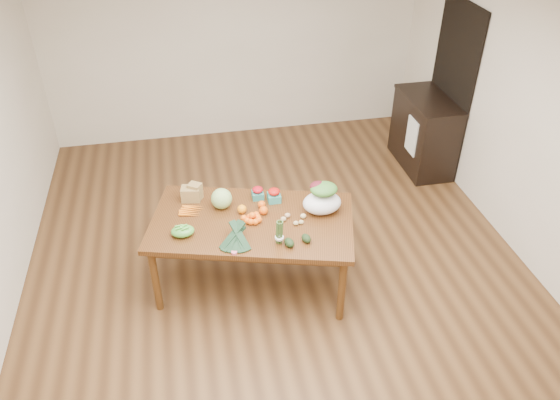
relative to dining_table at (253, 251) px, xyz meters
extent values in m
plane|color=brown|center=(0.27, 0.17, -0.38)|extent=(6.00, 6.00, 0.00)
cube|color=silver|center=(0.27, 3.17, 0.98)|extent=(5.00, 0.02, 2.70)
cube|color=silver|center=(2.77, 0.17, 0.98)|extent=(0.02, 6.00, 2.70)
cube|color=#552F13|center=(0.00, 0.00, 0.00)|extent=(2.04, 1.47, 0.75)
cube|color=black|center=(2.75, 1.77, 0.68)|extent=(0.02, 1.00, 2.10)
cube|color=black|center=(2.49, 1.77, 0.10)|extent=(0.52, 1.02, 0.94)
cube|color=white|center=(2.23, 1.57, 0.18)|extent=(0.02, 0.28, 0.45)
sphere|color=#A0CB75|center=(-0.24, 0.25, 0.47)|extent=(0.20, 0.20, 0.20)
sphere|color=orange|center=(-0.07, 0.13, 0.42)|extent=(0.09, 0.09, 0.09)
sphere|color=orange|center=(0.12, 0.17, 0.41)|extent=(0.07, 0.07, 0.07)
sphere|color=#E85D0E|center=(0.12, 0.07, 0.42)|extent=(0.08, 0.08, 0.08)
ellipsoid|color=green|center=(-0.63, -0.10, 0.42)|extent=(0.21, 0.15, 0.09)
ellipsoid|color=tan|center=(0.28, -0.07, 0.40)|extent=(0.05, 0.05, 0.05)
ellipsoid|color=#CDBB76|center=(0.38, -0.15, 0.40)|extent=(0.05, 0.04, 0.04)
ellipsoid|color=#D5B47B|center=(0.47, -0.06, 0.40)|extent=(0.06, 0.05, 0.05)
ellipsoid|color=tan|center=(0.33, -0.02, 0.40)|extent=(0.05, 0.05, 0.05)
ellipsoid|color=tan|center=(0.43, -0.14, 0.40)|extent=(0.05, 0.04, 0.04)
ellipsoid|color=black|center=(0.26, -0.43, 0.41)|extent=(0.10, 0.13, 0.07)
ellipsoid|color=black|center=(0.41, -0.40, 0.41)|extent=(0.10, 0.12, 0.07)
camera|label=1|loc=(-0.53, -3.94, 3.38)|focal=35.00mm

